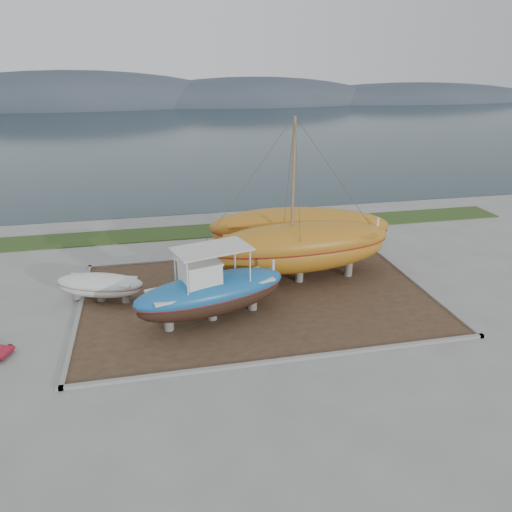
{
  "coord_description": "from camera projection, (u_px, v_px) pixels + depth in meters",
  "views": [
    {
      "loc": [
        -5.15,
        -19.25,
        11.88
      ],
      "look_at": [
        -0.1,
        4.0,
        2.41
      ],
      "focal_mm": 35.0,
      "sensor_mm": 36.0,
      "label": 1
    }
  ],
  "objects": [
    {
      "name": "mountain_ridge",
      "position": [
        163.0,
        104.0,
        136.36
      ],
      "size": [
        200.0,
        36.0,
        20.0
      ],
      "primitive_type": null,
      "color": "#333D49",
      "rests_on": "ground"
    },
    {
      "name": "orange_sailboat",
      "position": [
        302.0,
        203.0,
        26.68
      ],
      "size": [
        10.65,
        3.65,
        9.13
      ],
      "primitive_type": null,
      "rotation": [
        0.0,
        0.0,
        0.05
      ],
      "color": "#A9691A",
      "rests_on": "dirt_patch"
    },
    {
      "name": "blue_caique",
      "position": [
        211.0,
        285.0,
        23.58
      ],
      "size": [
        7.97,
        4.35,
        3.67
      ],
      "primitive_type": null,
      "rotation": [
        0.0,
        0.0,
        0.27
      ],
      "color": "#1A63A7",
      "rests_on": "dirt_patch"
    },
    {
      "name": "sea",
      "position": [
        176.0,
        131.0,
        86.43
      ],
      "size": [
        260.0,
        100.0,
        0.04
      ],
      "primitive_type": null,
      "color": "#182A31",
      "rests_on": "ground"
    },
    {
      "name": "ground",
      "position": [
        277.0,
        336.0,
        22.89
      ],
      "size": [
        140.0,
        140.0,
        0.0
      ],
      "primitive_type": "plane",
      "color": "gray",
      "rests_on": "ground"
    },
    {
      "name": "orange_bare_hull",
      "position": [
        299.0,
        238.0,
        29.87
      ],
      "size": [
        11.14,
        5.17,
        3.52
      ],
      "primitive_type": null,
      "rotation": [
        0.0,
        0.0,
        -0.19
      ],
      "color": "#A9691A",
      "rests_on": "dirt_patch"
    },
    {
      "name": "curb_frame",
      "position": [
        258.0,
        297.0,
        26.49
      ],
      "size": [
        18.6,
        12.6,
        0.15
      ],
      "primitive_type": null,
      "color": "gray",
      "rests_on": "ground"
    },
    {
      "name": "white_dinghy",
      "position": [
        101.0,
        288.0,
        25.87
      ],
      "size": [
        4.95,
        3.2,
        1.39
      ],
      "primitive_type": null,
      "rotation": [
        0.0,
        0.0,
        -0.35
      ],
      "color": "white",
      "rests_on": "dirt_patch"
    },
    {
      "name": "grass_strip",
      "position": [
        224.0,
        229.0,
        36.94
      ],
      "size": [
        44.0,
        3.0,
        0.08
      ],
      "primitive_type": "cube",
      "color": "#284219",
      "rests_on": "ground"
    },
    {
      "name": "dirt_patch",
      "position": [
        258.0,
        297.0,
        26.51
      ],
      "size": [
        18.0,
        12.0,
        0.06
      ],
      "primitive_type": "cube",
      "color": "#422D1E",
      "rests_on": "ground"
    }
  ]
}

